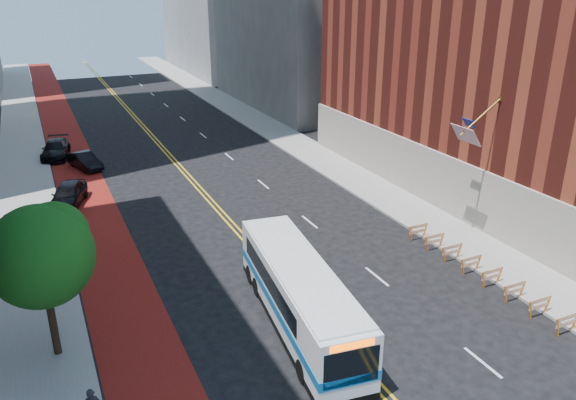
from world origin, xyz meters
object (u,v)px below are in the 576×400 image
at_px(car_b, 85,161).
at_px(car_c, 56,149).
at_px(car_a, 68,194).
at_px(transit_bus, 299,293).
at_px(street_tree, 42,252).

bearing_deg(car_b, car_c, 95.58).
bearing_deg(car_a, transit_bus, -48.36).
bearing_deg(car_a, car_b, 95.15).
height_order(street_tree, transit_bus, street_tree).
bearing_deg(car_b, car_a, -122.67).
xyz_separation_m(transit_bus, car_c, (-8.31, 32.55, -0.90)).
relative_size(car_b, car_c, 0.80).
distance_m(car_a, car_c, 12.50).
xyz_separation_m(street_tree, car_a, (1.94, 17.80, -4.11)).
distance_m(car_a, car_b, 8.30).
xyz_separation_m(transit_bus, car_b, (-6.31, 28.11, -0.97)).
xyz_separation_m(transit_bus, car_a, (-8.31, 20.05, -0.84)).
distance_m(transit_bus, car_b, 28.83).
bearing_deg(car_b, street_tree, -117.38).
bearing_deg(car_c, car_a, -78.69).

